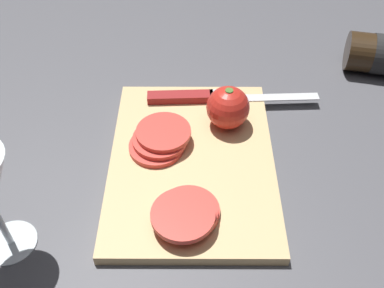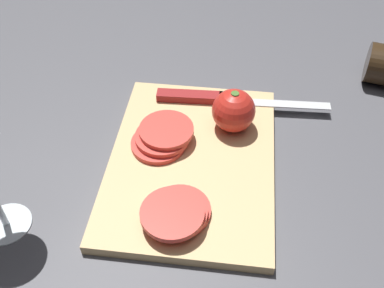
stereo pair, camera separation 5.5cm
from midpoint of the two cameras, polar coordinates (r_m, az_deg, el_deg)
The scene contains 6 objects.
ground_plane at distance 0.71m, azimuth 5.22°, elevation -3.06°, with size 3.00×3.00×0.00m, color #4C4C51.
cutting_board at distance 0.70m, azimuth 2.26°, elevation -2.30°, with size 0.35×0.25×0.02m.
whole_tomato at distance 0.72m, azimuth 7.49°, elevation 4.15°, with size 0.07×0.07×0.07m.
knife at distance 0.79m, azimuth 3.64°, elevation 5.81°, with size 0.03×0.30×0.01m.
tomato_slice_stack_near at distance 0.71m, azimuth -1.56°, elevation 0.83°, with size 0.10×0.10×0.02m.
tomato_slice_stack_far at distance 0.61m, azimuth 0.56°, elevation -8.75°, with size 0.10×0.09×0.02m.
Camera 2 is at (-0.46, -0.02, 0.53)m, focal length 42.00 mm.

